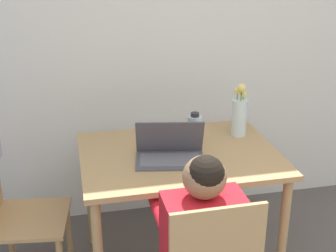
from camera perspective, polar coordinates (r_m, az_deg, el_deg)
name	(u,v)px	position (r m, az deg, el deg)	size (l,w,h in m)	color
wall_back	(191,34)	(3.09, 2.79, 11.13)	(6.40, 0.05, 2.50)	white
dining_table	(179,169)	(2.59, 1.37, -5.23)	(1.07, 0.78, 0.75)	tan
chair_spare	(2,189)	(2.60, -19.58, -7.29)	(0.48, 0.45, 0.93)	tan
person_seated	(199,232)	(2.08, 3.85, -12.74)	(0.35, 0.42, 1.04)	red
laptop	(170,151)	(2.45, 0.23, -3.01)	(0.39, 0.29, 0.21)	#4C4C51
flower_vase	(239,114)	(2.75, 8.71, 1.43)	(0.09, 0.09, 0.32)	silver
water_bottle	(195,132)	(2.56, 3.25, -0.71)	(0.08, 0.08, 0.21)	silver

